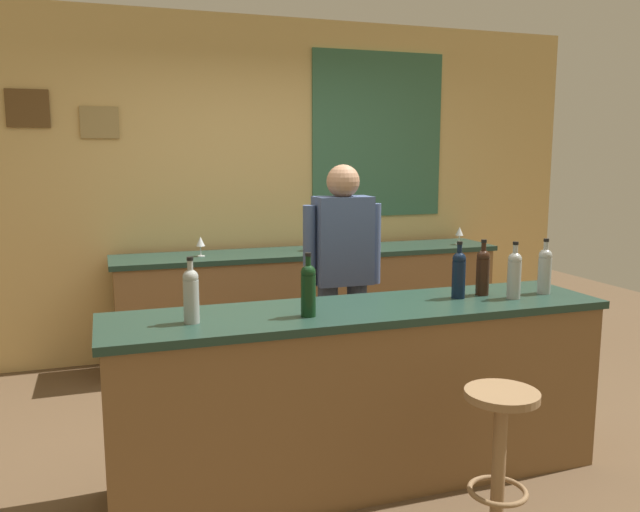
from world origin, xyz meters
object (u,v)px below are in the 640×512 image
(wine_bottle_a, at_px, (191,294))
(wine_bottle_e, at_px, (514,273))
(wine_bottle_f, at_px, (545,269))
(bartender, at_px, (343,272))
(wine_bottle_c, at_px, (459,273))
(coffee_mug, at_px, (309,245))
(wine_glass_b, at_px, (459,232))
(wine_glass_a, at_px, (200,242))
(wine_bottle_b, at_px, (308,288))
(bar_stool, at_px, (500,439))
(wine_bottle_d, at_px, (483,270))

(wine_bottle_a, distance_m, wine_bottle_e, 1.70)
(wine_bottle_e, bearing_deg, wine_bottle_f, 12.73)
(bartender, bearing_deg, wine_bottle_a, -140.22)
(wine_bottle_c, bearing_deg, coffee_mug, 95.61)
(wine_glass_b, relative_size, coffee_mug, 1.24)
(wine_bottle_c, bearing_deg, wine_bottle_e, -20.65)
(wine_bottle_f, distance_m, wine_glass_a, 2.59)
(wine_bottle_e, height_order, wine_glass_a, wine_bottle_e)
(wine_glass_a, bearing_deg, wine_glass_b, -1.63)
(wine_glass_a, xyz_separation_m, wine_glass_b, (2.24, -0.06, 0.00))
(wine_bottle_b, bearing_deg, bartender, 60.66)
(wine_bottle_a, xyz_separation_m, wine_bottle_f, (1.93, 0.01, 0.00))
(bar_stool, xyz_separation_m, wine_bottle_f, (0.71, 0.67, 0.60))
(bartender, bearing_deg, wine_bottle_b, -119.34)
(wine_glass_a, height_order, wine_glass_b, same)
(wine_bottle_b, distance_m, wine_bottle_e, 1.16)
(wine_bottle_a, relative_size, coffee_mug, 2.45)
(wine_bottle_d, distance_m, wine_bottle_e, 0.17)
(bar_stool, xyz_separation_m, wine_bottle_c, (0.20, 0.72, 0.60))
(bartender, relative_size, coffee_mug, 12.96)
(wine_bottle_d, xyz_separation_m, wine_bottle_f, (0.35, -0.08, 0.00))
(bar_stool, height_order, wine_glass_a, wine_glass_a)
(wine_glass_a, height_order, coffee_mug, wine_glass_a)
(wine_bottle_b, height_order, wine_bottle_f, same)
(wine_bottle_e, distance_m, wine_glass_b, 2.22)
(wine_bottle_d, xyz_separation_m, wine_bottle_e, (0.11, -0.13, 0.00))
(wine_bottle_a, relative_size, wine_bottle_f, 1.00)
(bartender, relative_size, wine_bottle_b, 5.29)
(bartender, distance_m, coffee_mug, 1.19)
(bar_stool, xyz_separation_m, wine_glass_b, (1.36, 2.65, 0.55))
(wine_bottle_f, bearing_deg, wine_glass_a, 127.78)
(wine_glass_a, bearing_deg, wine_bottle_c, -61.65)
(wine_bottle_e, xyz_separation_m, coffee_mug, (-0.47, 2.12, -0.11))
(bar_stool, xyz_separation_m, coffee_mug, (0.00, 2.73, 0.49))
(wine_bottle_a, relative_size, wine_bottle_e, 1.00)
(wine_bottle_a, xyz_separation_m, wine_glass_a, (0.34, 2.06, -0.05))
(wine_bottle_a, xyz_separation_m, wine_glass_b, (2.58, 2.00, -0.05))
(wine_bottle_c, height_order, wine_glass_b, wine_bottle_c)
(wine_bottle_a, bearing_deg, coffee_mug, 59.43)
(wine_bottle_e, bearing_deg, wine_glass_b, 66.52)
(coffee_mug, bearing_deg, wine_bottle_a, -120.57)
(wine_bottle_c, xyz_separation_m, wine_bottle_e, (0.27, -0.10, 0.00))
(wine_bottle_a, height_order, wine_bottle_e, same)
(bartender, xyz_separation_m, wine_bottle_d, (0.51, -0.81, 0.12))
(wine_bottle_a, distance_m, wine_bottle_d, 1.59)
(bartender, distance_m, wine_bottle_f, 1.24)
(wine_bottle_f, height_order, wine_glass_a, wine_bottle_f)
(bar_stool, height_order, wine_bottle_d, wine_bottle_d)
(wine_bottle_c, relative_size, coffee_mug, 2.45)
(wine_bottle_e, relative_size, coffee_mug, 2.45)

